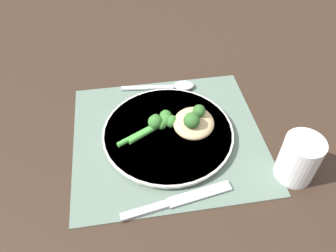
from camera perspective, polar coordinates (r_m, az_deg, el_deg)
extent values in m
plane|color=#332319|center=(0.68, 0.00, -1.90)|extent=(3.00, 3.00, 0.00)
cube|color=slate|center=(0.68, 0.00, -1.79)|extent=(0.39, 0.35, 0.00)
cylinder|color=silver|center=(0.67, 0.00, -1.28)|extent=(0.26, 0.26, 0.01)
cylinder|color=beige|center=(0.67, 0.00, -1.04)|extent=(0.27, 0.27, 0.01)
ellipsoid|color=tan|center=(0.67, 4.48, 0.58)|extent=(0.11, 0.11, 0.03)
sphere|color=#336628|center=(0.63, 4.16, 0.96)|extent=(0.03, 0.03, 0.03)
sphere|color=#336628|center=(0.66, 5.42, 2.62)|extent=(0.03, 0.03, 0.03)
cylinder|color=green|center=(0.66, -3.55, -1.20)|extent=(0.08, 0.05, 0.01)
sphere|color=#38752D|center=(0.67, -0.46, 1.01)|extent=(0.03, 0.03, 0.03)
sphere|color=#38752D|center=(0.67, 0.61, 0.80)|extent=(0.03, 0.03, 0.03)
sphere|color=#38752D|center=(0.68, -0.44, 1.74)|extent=(0.03, 0.03, 0.03)
cylinder|color=green|center=(0.66, -5.40, -1.56)|extent=(0.08, 0.05, 0.01)
sphere|color=#38752D|center=(0.67, -2.23, 0.70)|extent=(0.03, 0.03, 0.03)
sphere|color=#38752D|center=(0.67, -1.16, 0.22)|extent=(0.02, 0.02, 0.02)
sphere|color=#38752D|center=(0.68, -2.15, 1.22)|extent=(0.02, 0.02, 0.02)
cube|color=silver|center=(0.60, 5.55, -11.72)|extent=(0.12, 0.04, 0.00)
cube|color=#AFAFB3|center=(0.58, -4.07, -14.47)|extent=(0.09, 0.03, 0.01)
cube|color=silver|center=(0.79, -3.55, 6.68)|extent=(0.13, 0.02, 0.00)
ellipsoid|color=silver|center=(0.79, 2.80, 7.09)|extent=(0.05, 0.04, 0.01)
cylinder|color=white|center=(0.63, 21.81, -5.35)|extent=(0.07, 0.07, 0.09)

